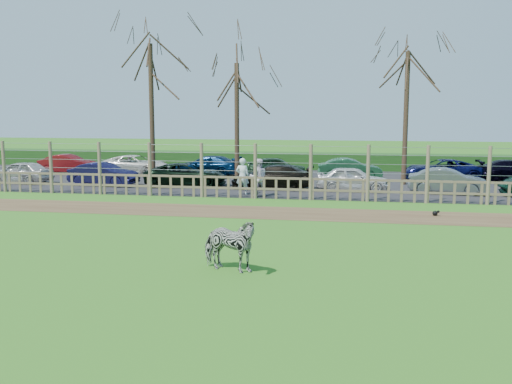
% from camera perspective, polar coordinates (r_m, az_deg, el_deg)
% --- Properties ---
extents(ground, '(120.00, 120.00, 0.00)m').
position_cam_1_polar(ground, '(18.19, -4.49, -4.46)').
color(ground, '#508D26').
rests_on(ground, ground).
extents(dirt_strip, '(34.00, 2.80, 0.01)m').
position_cam_1_polar(dirt_strip, '(22.49, -1.63, -1.99)').
color(dirt_strip, brown).
rests_on(dirt_strip, ground).
extents(asphalt, '(44.00, 13.00, 0.04)m').
position_cam_1_polar(asphalt, '(32.24, 1.95, 1.12)').
color(asphalt, '#232326').
rests_on(asphalt, ground).
extents(hedge, '(46.00, 2.00, 1.10)m').
position_cam_1_polar(hedge, '(39.09, 3.40, 3.13)').
color(hedge, '#1E4716').
rests_on(hedge, ground).
extents(fence, '(30.16, 0.16, 2.50)m').
position_cam_1_polar(fence, '(25.77, -0.07, 1.11)').
color(fence, brown).
rests_on(fence, ground).
extents(tree_left, '(4.80, 4.80, 7.88)m').
position_cam_1_polar(tree_left, '(31.69, -10.47, 11.01)').
color(tree_left, '#3D2B1E').
rests_on(tree_left, ground).
extents(tree_mid, '(4.80, 4.80, 6.83)m').
position_cam_1_polar(tree_mid, '(31.37, -1.94, 9.80)').
color(tree_mid, '#3D2B1E').
rests_on(tree_mid, ground).
extents(tree_right, '(4.80, 4.80, 7.35)m').
position_cam_1_polar(tree_right, '(31.31, 14.86, 10.22)').
color(tree_right, '#3D2B1E').
rests_on(tree_right, ground).
extents(zebra, '(1.76, 1.20, 1.36)m').
position_cam_1_polar(zebra, '(14.14, -2.74, -5.28)').
color(zebra, gray).
rests_on(zebra, ground).
extents(visitor_a, '(0.65, 0.45, 1.72)m').
position_cam_1_polar(visitor_a, '(26.75, -1.36, 1.58)').
color(visitor_a, silver).
rests_on(visitor_a, asphalt).
extents(visitor_b, '(0.99, 0.86, 1.72)m').
position_cam_1_polar(visitor_b, '(26.33, 0.24, 1.48)').
color(visitor_b, silver).
rests_on(visitor_b, asphalt).
extents(crow, '(0.27, 0.20, 0.22)m').
position_cam_1_polar(crow, '(22.66, 17.50, -2.03)').
color(crow, black).
rests_on(crow, ground).
extents(car_0, '(3.61, 1.65, 1.20)m').
position_cam_1_polar(car_0, '(33.63, -22.49, 1.86)').
color(car_0, beige).
rests_on(car_0, asphalt).
extents(car_1, '(3.74, 1.59, 1.20)m').
position_cam_1_polar(car_1, '(31.15, -15.01, 1.75)').
color(car_1, '#15133E').
rests_on(car_1, asphalt).
extents(car_2, '(4.52, 2.48, 1.20)m').
position_cam_1_polar(car_2, '(30.00, -6.99, 1.73)').
color(car_2, black).
rests_on(car_2, asphalt).
extents(car_3, '(4.14, 1.68, 1.20)m').
position_cam_1_polar(car_3, '(28.80, 1.61, 1.52)').
color(car_3, black).
rests_on(car_3, asphalt).
extents(car_4, '(3.54, 1.47, 1.20)m').
position_cam_1_polar(car_4, '(28.41, 9.65, 1.32)').
color(car_4, silver).
rests_on(car_4, asphalt).
extents(car_5, '(3.76, 1.67, 1.20)m').
position_cam_1_polar(car_5, '(28.58, 18.64, 1.04)').
color(car_5, '#585F60').
rests_on(car_5, asphalt).
extents(car_7, '(3.69, 1.41, 1.20)m').
position_cam_1_polar(car_7, '(37.56, -18.22, 2.67)').
color(car_7, maroon).
rests_on(car_7, asphalt).
extents(car_8, '(4.42, 2.23, 1.20)m').
position_cam_1_polar(car_8, '(35.93, -11.95, 2.67)').
color(car_8, silver).
rests_on(car_8, asphalt).
extents(car_9, '(4.23, 1.93, 1.20)m').
position_cam_1_polar(car_9, '(34.75, -4.95, 2.63)').
color(car_9, '#082347').
rests_on(car_9, asphalt).
extents(car_10, '(3.67, 1.83, 1.20)m').
position_cam_1_polar(car_10, '(33.86, 2.06, 2.51)').
color(car_10, '#234026').
rests_on(car_10, asphalt).
extents(car_11, '(3.74, 1.60, 1.20)m').
position_cam_1_polar(car_11, '(33.14, 9.36, 2.29)').
color(car_11, '#225533').
rests_on(car_11, asphalt).
extents(car_12, '(4.55, 2.56, 1.20)m').
position_cam_1_polar(car_12, '(33.91, 18.02, 2.13)').
color(car_12, '#0A0D3D').
rests_on(car_12, asphalt).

